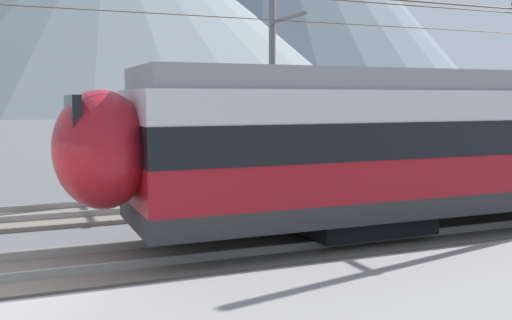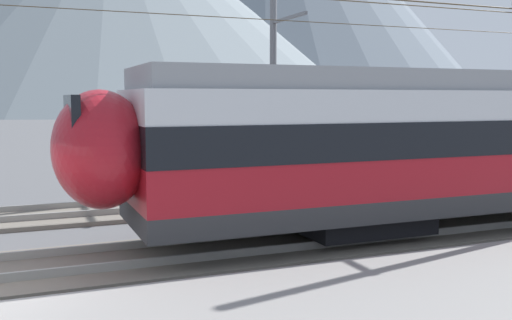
{
  "view_description": "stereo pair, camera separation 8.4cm",
  "coord_description": "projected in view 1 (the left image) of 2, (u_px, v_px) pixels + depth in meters",
  "views": [
    {
      "loc": [
        0.88,
        -9.78,
        3.23
      ],
      "look_at": [
        6.39,
        3.59,
        1.7
      ],
      "focal_mm": 41.0,
      "sensor_mm": 36.0,
      "label": 1
    },
    {
      "loc": [
        0.95,
        -9.81,
        3.23
      ],
      "look_at": [
        6.39,
        3.59,
        1.7
      ],
      "focal_mm": 41.0,
      "sensor_mm": 36.0,
      "label": 2
    }
  ],
  "objects": [
    {
      "name": "catenary_mast_far_side",
      "position": [
        274.0,
        65.0,
        20.2
      ],
      "size": [
        48.83,
        2.65,
        8.49
      ],
      "color": "slate",
      "rests_on": "ground"
    },
    {
      "name": "mountain_central_peak",
      "position": [
        110.0,
        6.0,
        153.05
      ],
      "size": [
        137.34,
        137.34,
        54.79
      ],
      "primitive_type": "cone",
      "color": "slate",
      "rests_on": "ground"
    }
  ]
}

